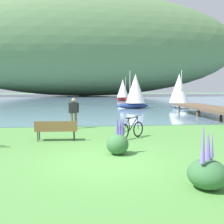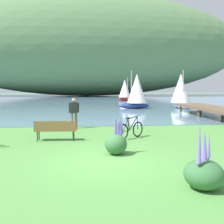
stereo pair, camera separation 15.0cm
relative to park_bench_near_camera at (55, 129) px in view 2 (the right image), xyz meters
name	(u,v)px [view 2 (the right image)]	position (x,y,z in m)	size (l,w,h in m)	color
ground_plane	(103,161)	(1.89, -3.31, -0.52)	(200.00, 200.00, 0.00)	#518E42
bay_water	(91,98)	(1.89, 43.93, -0.50)	(180.00, 80.00, 0.04)	#6B8EA8
distant_hillside	(86,46)	(0.77, 59.18, 12.80)	(85.14, 28.00, 26.57)	#567A4C
park_bench_near_camera	(55,129)	(0.00, 0.00, 0.00)	(1.82, 0.55, 0.88)	brown
bicycle_leaning_near_bench	(131,130)	(3.33, 0.22, -0.12)	(1.38, 1.21, 1.01)	black
person_at_shoreline	(74,111)	(0.61, 3.32, 0.46)	(0.58, 0.34, 1.71)	#72604C
echium_bush_closest_to_camera	(204,172)	(4.03, -5.76, -0.13)	(0.90, 0.90, 1.61)	#386B3D
echium_bush_beside_closest	(116,142)	(2.38, -2.53, -0.09)	(0.77, 0.77, 1.43)	#386B3D
sailboat_nearest_to_shore	(125,90)	(7.63, 32.52, 1.38)	(3.16, 3.17, 3.96)	#B22323
sailboat_mid_bay	(136,91)	(6.55, 16.15, 1.43)	(3.48, 2.09, 4.06)	navy
sailboat_toward_hillside	(181,90)	(11.47, 16.24, 1.46)	(2.15, 3.54, 4.12)	white
pier_dock	(211,108)	(10.89, 7.93, 0.17)	(2.40, 10.00, 0.80)	brown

